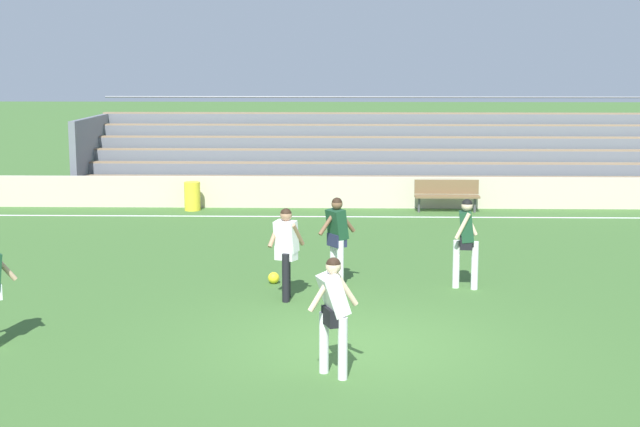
% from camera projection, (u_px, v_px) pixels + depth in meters
% --- Properties ---
extents(ground_plane, '(160.00, 160.00, 0.00)m').
position_uv_depth(ground_plane, '(360.00, 344.00, 13.83)').
color(ground_plane, '#3D662D').
extents(field_line_sideline, '(44.00, 0.12, 0.01)m').
position_uv_depth(field_line_sideline, '(352.00, 217.00, 25.01)').
color(field_line_sideline, white).
rests_on(field_line_sideline, ground).
extents(sideline_wall, '(48.00, 0.16, 0.90)m').
position_uv_depth(sideline_wall, '(352.00, 192.00, 26.46)').
color(sideline_wall, beige).
rests_on(sideline_wall, ground).
extents(bleacher_stand, '(21.85, 4.47, 3.01)m').
position_uv_depth(bleacher_stand, '(432.00, 153.00, 29.06)').
color(bleacher_stand, '#897051').
rests_on(bleacher_stand, ground).
extents(bench_near_bin, '(1.80, 0.40, 0.90)m').
position_uv_depth(bench_near_bin, '(447.00, 193.00, 25.72)').
color(bench_near_bin, brown).
rests_on(bench_near_bin, ground).
extents(trash_bin, '(0.45, 0.45, 0.81)m').
position_uv_depth(trash_bin, '(192.00, 196.00, 26.03)').
color(trash_bin, yellow).
rests_on(trash_bin, ground).
extents(player_dark_wide_left, '(0.72, 0.48, 1.69)m').
position_uv_depth(player_dark_wide_left, '(337.00, 233.00, 17.22)').
color(player_dark_wide_left, white).
rests_on(player_dark_wide_left, ground).
extents(player_white_pressing_high, '(0.66, 0.46, 1.65)m').
position_uv_depth(player_white_pressing_high, '(286.00, 246.00, 16.24)').
color(player_white_pressing_high, black).
rests_on(player_white_pressing_high, ground).
extents(player_dark_overlapping, '(0.48, 0.48, 1.69)m').
position_uv_depth(player_dark_overlapping, '(466.00, 235.00, 17.03)').
color(player_dark_overlapping, white).
rests_on(player_dark_overlapping, ground).
extents(player_white_trailing_run, '(0.70, 0.49, 1.64)m').
position_uv_depth(player_white_trailing_run, '(333.00, 306.00, 12.28)').
color(player_white_trailing_run, white).
rests_on(player_white_trailing_run, ground).
extents(soccer_ball, '(0.22, 0.22, 0.22)m').
position_uv_depth(soccer_ball, '(274.00, 278.00, 17.56)').
color(soccer_ball, yellow).
rests_on(soccer_ball, ground).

